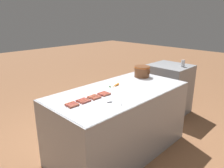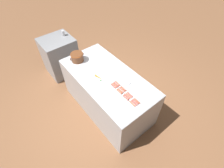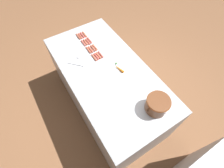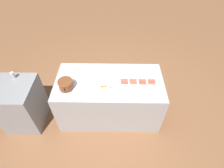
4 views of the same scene
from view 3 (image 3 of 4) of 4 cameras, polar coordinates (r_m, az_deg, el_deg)
The scene contains 21 objects.
ground_plane at distance 2.84m, azimuth -1.40°, elevation -6.92°, with size 20.00×20.00×0.00m, color brown.
griddle_counter at distance 2.44m, azimuth -1.62°, elevation -2.04°, with size 0.97×1.94×0.92m.
hot_dog_0 at distance 2.55m, azimuth -9.49°, elevation 16.64°, with size 0.03×0.14×0.02m.
hot_dog_1 at distance 2.44m, azimuth -7.79°, elevation 14.80°, with size 0.03×0.13×0.02m.
hot_dog_2 at distance 2.33m, azimuth -5.94°, elevation 12.57°, with size 0.03×0.13×0.02m.
hot_dog_3 at distance 2.23m, azimuth -3.96°, elevation 10.19°, with size 0.03×0.14×0.02m.
hot_dog_4 at distance 2.55m, azimuth -10.29°, elevation 16.39°, with size 0.03×0.13×0.02m.
hot_dog_5 at distance 2.43m, azimuth -8.41°, elevation 14.39°, with size 0.03×0.14×0.02m.
hot_dog_6 at distance 2.32m, azimuth -6.62°, elevation 12.24°, with size 0.03×0.14×0.02m.
hot_dog_7 at distance 2.22m, azimuth -4.73°, elevation 9.82°, with size 0.03×0.14×0.02m.
hot_dog_8 at distance 2.54m, azimuth -10.87°, elevation 16.09°, with size 0.02×0.14×0.02m.
hot_dog_9 at distance 2.42m, azimuth -9.21°, elevation 14.15°, with size 0.02×0.14×0.02m.
hot_dog_10 at distance 2.31m, azimuth -7.36°, elevation 11.84°, with size 0.03×0.14×0.02m.
hot_dog_11 at distance 2.21m, azimuth -5.43°, elevation 9.56°, with size 0.03×0.13×0.02m.
hot_dog_12 at distance 2.53m, azimuth -11.63°, elevation 15.85°, with size 0.03×0.14×0.02m.
hot_dog_13 at distance 2.41m, azimuth -9.90°, elevation 13.80°, with size 0.03×0.14×0.02m.
hot_dog_14 at distance 2.30m, azimuth -8.14°, elevation 11.57°, with size 0.03×0.13×0.02m.
hot_dog_15 at distance 2.20m, azimuth -6.21°, elevation 9.10°, with size 0.03×0.13×0.02m.
bean_pot at distance 1.76m, azimuth 15.48°, elevation -6.69°, with size 0.31×0.25×0.17m.
serving_spoon at distance 2.21m, azimuth -11.80°, elevation 8.37°, with size 0.21×0.22×0.02m.
carrot at distance 2.07m, azimuth 2.24°, elevation 5.64°, with size 0.07×0.18×0.03m.
Camera 3 is at (0.62, 1.12, 2.54)m, focal length 26.40 mm.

